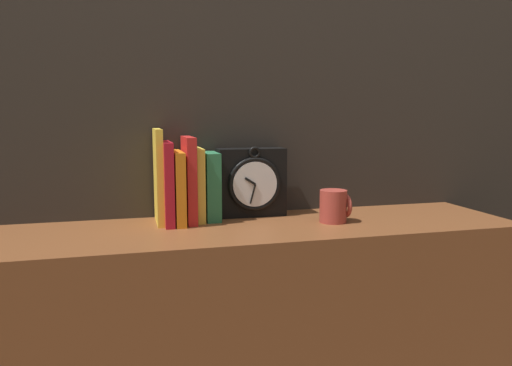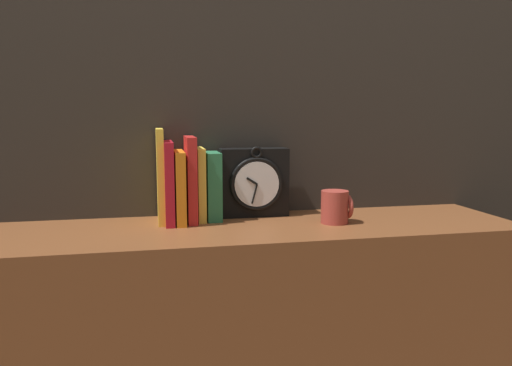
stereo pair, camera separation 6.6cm
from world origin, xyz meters
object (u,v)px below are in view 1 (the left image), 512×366
(book_slot3_red, at_px, (189,180))
(book_slot5_green, at_px, (211,186))
(book_slot0_yellow, at_px, (159,176))
(clock, at_px, (252,182))
(book_slot1_red, at_px, (167,183))
(mug, at_px, (334,206))
(book_slot4_yellow, at_px, (198,184))
(book_slot2_orange, at_px, (178,187))

(book_slot3_red, distance_m, book_slot5_green, 0.06)
(book_slot5_green, bearing_deg, book_slot0_yellow, -176.04)
(clock, bearing_deg, book_slot1_red, -170.80)
(clock, bearing_deg, mug, -35.97)
(book_slot0_yellow, bearing_deg, book_slot1_red, -27.14)
(clock, distance_m, mug, 0.24)
(book_slot0_yellow, height_order, mug, book_slot0_yellow)
(book_slot3_red, height_order, book_slot5_green, book_slot3_red)
(book_slot1_red, distance_m, book_slot4_yellow, 0.09)
(clock, relative_size, book_slot1_red, 0.92)
(book_slot2_orange, xyz_separation_m, book_slot3_red, (0.03, 0.01, 0.02))
(book_slot5_green, bearing_deg, mug, -21.26)
(book_slot0_yellow, bearing_deg, mug, -13.88)
(clock, bearing_deg, book_slot2_orange, -169.56)
(book_slot3_red, bearing_deg, book_slot1_red, -173.14)
(book_slot3_red, xyz_separation_m, mug, (0.37, -0.11, -0.07))
(book_slot0_yellow, distance_m, mug, 0.47)
(book_slot0_yellow, bearing_deg, book_slot3_red, -2.60)
(book_slot0_yellow, distance_m, book_slot3_red, 0.08)
(book_slot0_yellow, height_order, book_slot5_green, book_slot0_yellow)
(clock, relative_size, book_slot0_yellow, 0.80)
(clock, height_order, mug, clock)
(book_slot2_orange, height_order, book_slot5_green, book_slot2_orange)
(book_slot3_red, bearing_deg, book_slot2_orange, -166.72)
(book_slot1_red, relative_size, book_slot5_green, 1.17)
(clock, xyz_separation_m, book_slot0_yellow, (-0.26, -0.03, 0.03))
(book_slot1_red, xyz_separation_m, book_slot4_yellow, (0.08, 0.02, -0.01))
(book_slot1_red, height_order, book_slot4_yellow, book_slot1_red)
(book_slot1_red, relative_size, book_slot4_yellow, 1.10)
(clock, xyz_separation_m, mug, (0.19, -0.14, -0.05))
(mug, bearing_deg, book_slot0_yellow, 166.12)
(clock, distance_m, book_slot2_orange, 0.21)
(clock, relative_size, book_slot4_yellow, 1.01)
(book_slot0_yellow, xyz_separation_m, book_slot4_yellow, (0.10, 0.01, -0.03))
(book_slot4_yellow, bearing_deg, book_slot1_red, -167.76)
(clock, distance_m, book_slot0_yellow, 0.26)
(book_slot1_red, relative_size, mug, 2.49)
(book_slot3_red, distance_m, book_slot4_yellow, 0.03)
(book_slot3_red, relative_size, mug, 2.63)
(book_slot0_yellow, height_order, book_slot3_red, book_slot0_yellow)
(clock, distance_m, book_slot4_yellow, 0.15)
(clock, xyz_separation_m, book_slot3_red, (-0.18, -0.03, 0.02))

